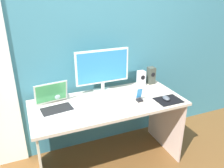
{
  "coord_description": "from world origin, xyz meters",
  "views": [
    {
      "loc": [
        -0.72,
        -1.82,
        1.74
      ],
      "look_at": [
        0.03,
        -0.02,
        0.92
      ],
      "focal_mm": 36.28,
      "sensor_mm": 36.0,
      "label": 1
    }
  ],
  "objects_px": {
    "speaker_near_monitor": "(141,78)",
    "keyboard_external": "(120,111)",
    "mouse": "(166,98)",
    "fishbowl": "(55,93)",
    "speaker_right": "(151,75)",
    "phone_in_dock": "(139,96)",
    "laptop": "(55,104)",
    "monitor": "(103,69)"
  },
  "relations": [
    {
      "from": "speaker_near_monitor",
      "to": "phone_in_dock",
      "type": "bearing_deg",
      "value": -121.82
    },
    {
      "from": "monitor",
      "to": "fishbowl",
      "type": "height_order",
      "value": "monitor"
    },
    {
      "from": "monitor",
      "to": "phone_in_dock",
      "type": "bearing_deg",
      "value": -53.74
    },
    {
      "from": "monitor",
      "to": "mouse",
      "type": "height_order",
      "value": "monitor"
    },
    {
      "from": "laptop",
      "to": "fishbowl",
      "type": "bearing_deg",
      "value": 78.56
    },
    {
      "from": "laptop",
      "to": "mouse",
      "type": "relative_size",
      "value": 3.39
    },
    {
      "from": "keyboard_external",
      "to": "fishbowl",
      "type": "bearing_deg",
      "value": 136.42
    },
    {
      "from": "fishbowl",
      "to": "mouse",
      "type": "xyz_separation_m",
      "value": [
        1.0,
        -0.43,
        -0.05
      ]
    },
    {
      "from": "keyboard_external",
      "to": "speaker_near_monitor",
      "type": "bearing_deg",
      "value": 43.31
    },
    {
      "from": "phone_in_dock",
      "to": "fishbowl",
      "type": "bearing_deg",
      "value": 155.64
    },
    {
      "from": "speaker_near_monitor",
      "to": "phone_in_dock",
      "type": "distance_m",
      "value": 0.4
    },
    {
      "from": "laptop",
      "to": "phone_in_dock",
      "type": "bearing_deg",
      "value": -11.78
    },
    {
      "from": "phone_in_dock",
      "to": "speaker_right",
      "type": "bearing_deg",
      "value": 45.11
    },
    {
      "from": "fishbowl",
      "to": "keyboard_external",
      "type": "xyz_separation_m",
      "value": [
        0.49,
        -0.45,
        -0.07
      ]
    },
    {
      "from": "fishbowl",
      "to": "phone_in_dock",
      "type": "distance_m",
      "value": 0.82
    },
    {
      "from": "laptop",
      "to": "mouse",
      "type": "distance_m",
      "value": 1.07
    },
    {
      "from": "keyboard_external",
      "to": "mouse",
      "type": "height_order",
      "value": "mouse"
    },
    {
      "from": "speaker_right",
      "to": "phone_in_dock",
      "type": "xyz_separation_m",
      "value": [
        -0.34,
        -0.34,
        -0.05
      ]
    },
    {
      "from": "speaker_near_monitor",
      "to": "keyboard_external",
      "type": "bearing_deg",
      "value": -135.8
    },
    {
      "from": "monitor",
      "to": "phone_in_dock",
      "type": "distance_m",
      "value": 0.47
    },
    {
      "from": "speaker_near_monitor",
      "to": "laptop",
      "type": "relative_size",
      "value": 0.49
    },
    {
      "from": "phone_in_dock",
      "to": "keyboard_external",
      "type": "bearing_deg",
      "value": -155.94
    },
    {
      "from": "fishbowl",
      "to": "phone_in_dock",
      "type": "bearing_deg",
      "value": -24.36
    },
    {
      "from": "speaker_right",
      "to": "laptop",
      "type": "height_order",
      "value": "laptop"
    },
    {
      "from": "laptop",
      "to": "monitor",
      "type": "bearing_deg",
      "value": 18.35
    },
    {
      "from": "speaker_right",
      "to": "monitor",
      "type": "bearing_deg",
      "value": -179.99
    },
    {
      "from": "mouse",
      "to": "phone_in_dock",
      "type": "relative_size",
      "value": 0.72
    },
    {
      "from": "monitor",
      "to": "speaker_right",
      "type": "height_order",
      "value": "monitor"
    },
    {
      "from": "monitor",
      "to": "speaker_right",
      "type": "distance_m",
      "value": 0.61
    },
    {
      "from": "speaker_right",
      "to": "keyboard_external",
      "type": "height_order",
      "value": "speaker_right"
    },
    {
      "from": "speaker_near_monitor",
      "to": "laptop",
      "type": "bearing_deg",
      "value": -169.91
    },
    {
      "from": "speaker_right",
      "to": "laptop",
      "type": "relative_size",
      "value": 0.57
    },
    {
      "from": "mouse",
      "to": "phone_in_dock",
      "type": "bearing_deg",
      "value": 168.67
    },
    {
      "from": "mouse",
      "to": "speaker_near_monitor",
      "type": "bearing_deg",
      "value": 103.29
    },
    {
      "from": "speaker_right",
      "to": "phone_in_dock",
      "type": "distance_m",
      "value": 0.48
    },
    {
      "from": "speaker_near_monitor",
      "to": "mouse",
      "type": "relative_size",
      "value": 1.67
    },
    {
      "from": "monitor",
      "to": "phone_in_dock",
      "type": "xyz_separation_m",
      "value": [
        0.25,
        -0.34,
        -0.21
      ]
    },
    {
      "from": "speaker_right",
      "to": "laptop",
      "type": "bearing_deg",
      "value": -171.04
    },
    {
      "from": "monitor",
      "to": "fishbowl",
      "type": "distance_m",
      "value": 0.53
    },
    {
      "from": "speaker_near_monitor",
      "to": "fishbowl",
      "type": "bearing_deg",
      "value": -179.89
    },
    {
      "from": "speaker_near_monitor",
      "to": "phone_in_dock",
      "type": "xyz_separation_m",
      "value": [
        -0.21,
        -0.34,
        -0.04
      ]
    },
    {
      "from": "monitor",
      "to": "speaker_right",
      "type": "xyz_separation_m",
      "value": [
        0.59,
        0.0,
        -0.16
      ]
    }
  ]
}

